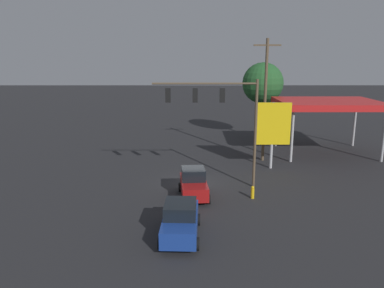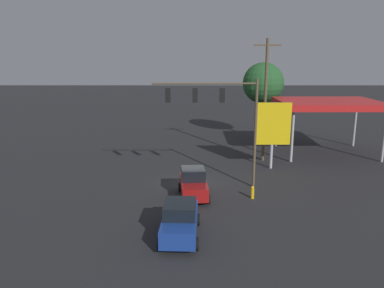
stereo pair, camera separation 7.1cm
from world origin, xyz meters
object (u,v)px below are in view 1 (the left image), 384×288
Objects in this scene: traffic_signal_assembly at (219,108)px; hatchback_crossing at (194,184)px; utility_pole at (265,98)px; sedan_far at (180,220)px; fire_hydrant at (253,192)px; street_tree at (263,83)px; price_sign at (273,125)px.

traffic_signal_assembly reaches higher than hatchback_crossing.
utility_pole reaches higher than sedan_far.
sedan_far is 5.07× the size of fire_hydrant.
utility_pole is 1.25× the size of street_tree.
price_sign is 0.65× the size of street_tree.
hatchback_crossing is 5.86m from sedan_far.
hatchback_crossing is at bearing 67.13° from street_tree.
hatchback_crossing is at bearing 55.19° from utility_pole.
fire_hydrant is at bearing 78.20° from street_tree.
hatchback_crossing is (1.82, 2.06, -4.92)m from traffic_signal_assembly.
traffic_signal_assembly reaches higher than sedan_far.
traffic_signal_assembly is at bearing 134.24° from hatchback_crossing.
hatchback_crossing is 0.45× the size of street_tree.
street_tree is at bearing 152.84° from hatchback_crossing.
price_sign is 14.92m from sedan_far.
utility_pole is at bearing 156.66° from sedan_far.
price_sign is at bearing 131.07° from hatchback_crossing.
sedan_far is 27.01m from street_tree.
traffic_signal_assembly is 2.01× the size of hatchback_crossing.
traffic_signal_assembly is 9.63m from sedan_far.
hatchback_crossing reaches higher than sedan_far.
sedan_far is at bearing -11.45° from hatchback_crossing.
utility_pole is 12.48× the size of fire_hydrant.
hatchback_crossing is 0.88× the size of sedan_far.
fire_hydrant is (2.47, 9.61, -5.35)m from utility_pole.
utility_pole is 9.96m from street_tree.
utility_pole is 1.93× the size of price_sign.
traffic_signal_assembly reaches higher than price_sign.
hatchback_crossing is at bearing 45.36° from price_sign.
price_sign reaches higher than fire_hydrant.
street_tree reaches higher than sedan_far.
price_sign is 8.30m from fire_hydrant.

